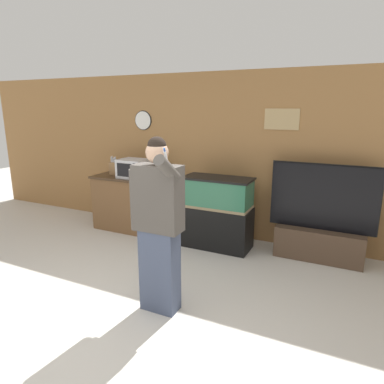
{
  "coord_description": "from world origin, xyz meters",
  "views": [
    {
      "loc": [
        2.01,
        -2.11,
        2.07
      ],
      "look_at": [
        0.24,
        1.57,
        1.05
      ],
      "focal_mm": 32.0,
      "sensor_mm": 36.0,
      "label": 1
    }
  ],
  "objects_px": {
    "counter_island": "(131,203)",
    "aquarium_on_stand": "(217,213)",
    "microwave": "(133,168)",
    "person_standing": "(158,224)",
    "knife_block": "(114,168)",
    "tv_on_stand": "(320,232)"
  },
  "relations": [
    {
      "from": "aquarium_on_stand",
      "to": "person_standing",
      "type": "relative_size",
      "value": 0.6
    },
    {
      "from": "knife_block",
      "to": "microwave",
      "type": "bearing_deg",
      "value": -8.39
    },
    {
      "from": "counter_island",
      "to": "knife_block",
      "type": "distance_m",
      "value": 0.7
    },
    {
      "from": "microwave",
      "to": "person_standing",
      "type": "height_order",
      "value": "person_standing"
    },
    {
      "from": "microwave",
      "to": "knife_block",
      "type": "bearing_deg",
      "value": 171.61
    },
    {
      "from": "counter_island",
      "to": "aquarium_on_stand",
      "type": "relative_size",
      "value": 1.23
    },
    {
      "from": "counter_island",
      "to": "person_standing",
      "type": "relative_size",
      "value": 0.73
    },
    {
      "from": "aquarium_on_stand",
      "to": "knife_block",
      "type": "bearing_deg",
      "value": 176.59
    },
    {
      "from": "microwave",
      "to": "knife_block",
      "type": "xyz_separation_m",
      "value": [
        -0.46,
        0.07,
        -0.04
      ]
    },
    {
      "from": "knife_block",
      "to": "person_standing",
      "type": "xyz_separation_m",
      "value": [
        2.05,
        -1.92,
        -0.11
      ]
    },
    {
      "from": "counter_island",
      "to": "person_standing",
      "type": "bearing_deg",
      "value": -48.12
    },
    {
      "from": "knife_block",
      "to": "person_standing",
      "type": "relative_size",
      "value": 0.18
    },
    {
      "from": "knife_block",
      "to": "tv_on_stand",
      "type": "distance_m",
      "value": 3.48
    },
    {
      "from": "knife_block",
      "to": "tv_on_stand",
      "type": "bearing_deg",
      "value": 1.7
    },
    {
      "from": "knife_block",
      "to": "person_standing",
      "type": "bearing_deg",
      "value": -43.06
    },
    {
      "from": "aquarium_on_stand",
      "to": "microwave",
      "type": "bearing_deg",
      "value": 178.11
    },
    {
      "from": "microwave",
      "to": "person_standing",
      "type": "relative_size",
      "value": 0.25
    },
    {
      "from": "aquarium_on_stand",
      "to": "person_standing",
      "type": "distance_m",
      "value": 1.85
    },
    {
      "from": "knife_block",
      "to": "aquarium_on_stand",
      "type": "xyz_separation_m",
      "value": [
        1.98,
        -0.12,
        -0.51
      ]
    },
    {
      "from": "microwave",
      "to": "aquarium_on_stand",
      "type": "relative_size",
      "value": 0.42
    },
    {
      "from": "counter_island",
      "to": "aquarium_on_stand",
      "type": "distance_m",
      "value": 1.6
    },
    {
      "from": "knife_block",
      "to": "aquarium_on_stand",
      "type": "bearing_deg",
      "value": -3.41
    }
  ]
}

